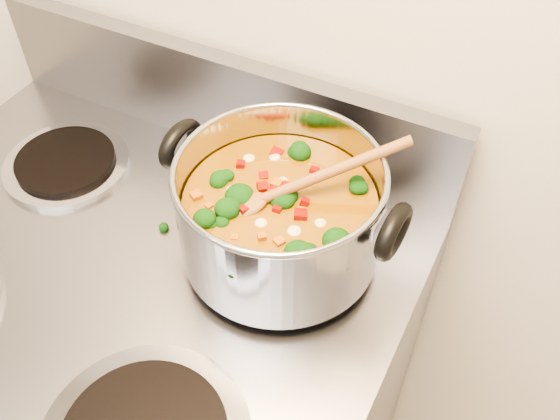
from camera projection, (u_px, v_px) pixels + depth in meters
name	position (u px, v px, depth m)	size (l,w,h in m)	color
stockpot	(280.00, 214.00, 0.78)	(0.32, 0.26, 0.16)	#A5A5AD
wooden_spoon	(286.00, 190.00, 0.75)	(0.20, 0.17, 0.09)	brown
cooktop_crumbs	(258.00, 248.00, 0.84)	(0.18, 0.31, 0.01)	black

